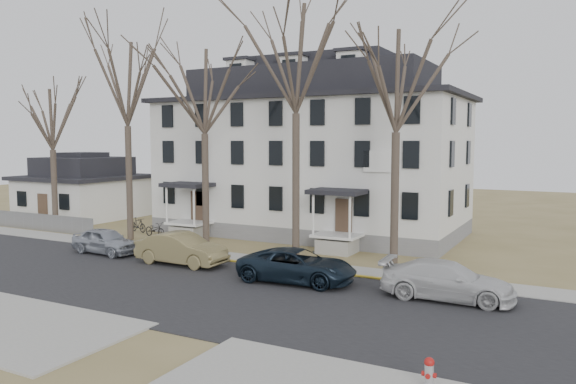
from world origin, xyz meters
The scene contains 19 objects.
ground centered at (0.00, 0.00, 0.00)m, with size 120.00×120.00×0.00m, color olive.
main_road centered at (0.00, 2.00, 0.00)m, with size 120.00×10.00×0.04m, color #27272A.
far_sidewalk centered at (0.00, 8.00, 0.00)m, with size 120.00×2.00×0.08m, color #A09F97.
yellow_curb centered at (5.00, 7.10, 0.00)m, with size 14.00×0.25×0.06m, color gold.
boarding_house centered at (-2.00, 17.95, 5.38)m, with size 20.80×12.36×12.05m.
small_house centered at (-22.00, 16.00, 2.25)m, with size 8.70×8.70×5.00m.
fence centered at (-21.00, 9.50, 0.00)m, with size 14.00×0.06×1.20m, color gray.
tree_far_left centered at (-11.00, 9.80, 10.34)m, with size 8.40×8.40×13.72m.
tree_mid_left centered at (-5.00, 9.80, 9.60)m, with size 7.80×7.80×12.74m.
tree_center centered at (1.00, 9.80, 11.08)m, with size 9.00×9.00×14.70m.
tree_mid_right centered at (6.50, 9.80, 9.60)m, with size 7.80×7.80×12.74m.
tree_bungalow centered at (-18.00, 9.80, 8.12)m, with size 6.60×6.60×10.78m.
car_silver centered at (-8.81, 5.55, 0.72)m, with size 1.70×4.23×1.44m, color #9CA2AE.
car_tan centered at (-3.31, 5.36, 0.81)m, with size 1.71×4.90×1.61m, color olive.
car_navy centered at (3.55, 4.95, 0.74)m, with size 2.45×5.32×1.48m, color black.
car_white centered at (10.10, 5.28, 0.76)m, with size 2.12×5.22×1.52m, color silver.
bicycle_left centered at (-10.08, 11.10, 0.50)m, with size 0.66×1.89×0.99m, color black.
bicycle_right centered at (-12.42, 12.03, 0.51)m, with size 0.47×1.68×1.01m, color black.
fire_hydrant centered at (11.48, -3.23, 0.44)m, with size 0.36×0.34×0.88m.
Camera 1 is at (14.76, -17.06, 6.34)m, focal length 35.00 mm.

